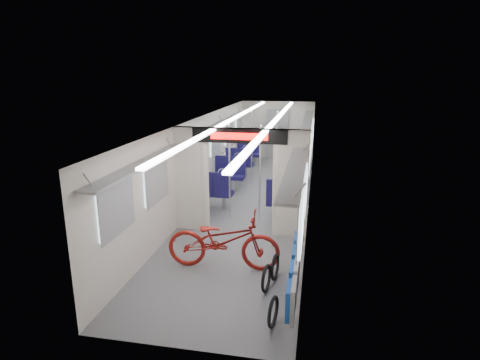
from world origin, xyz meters
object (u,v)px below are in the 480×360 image
at_px(stanchion_far_right, 276,149).
at_px(bike_hoop_a, 273,313).
at_px(bicycle, 223,240).
at_px(stanchion_near_left, 230,172).
at_px(seat_bay_far_right, 296,160).
at_px(stanchion_near_right, 260,175).
at_px(bike_hoop_c, 275,268).
at_px(bike_hoop_b, 266,280).
at_px(seat_bay_near_right, 289,187).
at_px(seat_bay_far_left, 244,155).
at_px(stanchion_far_left, 252,148).
at_px(seat_bay_near_left, 223,179).
at_px(flip_bench, 295,271).

bearing_deg(stanchion_far_right, bike_hoop_a, -84.30).
distance_m(bicycle, stanchion_near_left, 2.59).
xyz_separation_m(seat_bay_far_right, stanchion_near_right, (-0.60, -4.58, 0.61)).
xyz_separation_m(bicycle, stanchion_far_right, (0.35, 5.65, 0.62)).
xyz_separation_m(seat_bay_far_right, stanchion_far_right, (-0.56, -1.28, 0.61)).
bearing_deg(bike_hoop_c, stanchion_far_right, 95.88).
height_order(bike_hoop_c, stanchion_near_left, stanchion_near_left).
bearing_deg(bike_hoop_b, stanchion_near_right, 100.35).
xyz_separation_m(bike_hoop_b, bike_hoop_c, (0.10, 0.41, 0.00)).
distance_m(seat_bay_far_right, stanchion_far_right, 1.52).
distance_m(bicycle, seat_bay_near_right, 3.70).
distance_m(bicycle, stanchion_near_right, 2.45).
bearing_deg(seat_bay_far_left, stanchion_far_right, -53.09).
distance_m(bike_hoop_b, stanchion_near_left, 3.52).
relative_size(seat_bay_near_right, seat_bay_far_right, 1.05).
bearing_deg(stanchion_far_left, stanchion_far_right, -4.98).
relative_size(seat_bay_near_left, stanchion_near_right, 0.92).
bearing_deg(stanchion_near_right, bike_hoop_a, -79.01).
xyz_separation_m(seat_bay_far_right, stanchion_far_left, (-1.34, -1.21, 0.61)).
distance_m(bicycle, flip_bench, 1.65).
height_order(stanchion_near_right, stanchion_far_left, same).
height_order(seat_bay_far_left, stanchion_far_left, stanchion_far_left).
bearing_deg(seat_bay_near_right, seat_bay_far_left, 116.09).
relative_size(bike_hoop_a, stanchion_near_left, 0.20).
xyz_separation_m(seat_bay_near_left, seat_bay_far_left, (-0.00, 3.39, -0.01)).
relative_size(bicycle, seat_bay_far_right, 0.99).
distance_m(seat_bay_near_right, stanchion_far_left, 2.59).
relative_size(seat_bay_near_left, seat_bay_far_left, 1.02).
height_order(seat_bay_far_left, seat_bay_far_right, seat_bay_far_left).
bearing_deg(flip_bench, bike_hoop_c, 116.63).
bearing_deg(stanchion_near_left, stanchion_near_right, -9.84).
height_order(seat_bay_near_right, seat_bay_far_right, seat_bay_near_right).
relative_size(bike_hoop_a, stanchion_far_left, 0.20).
height_order(seat_bay_near_left, seat_bay_far_left, seat_bay_near_left).
bearing_deg(bike_hoop_b, bike_hoop_c, 76.60).
height_order(bike_hoop_c, seat_bay_far_right, seat_bay_far_right).
bearing_deg(seat_bay_near_right, bike_hoop_b, -90.61).
xyz_separation_m(bike_hoop_c, seat_bay_near_left, (-1.92, 4.27, 0.34)).
xyz_separation_m(bike_hoop_c, seat_bay_far_right, (-0.05, 7.19, 0.33)).
bearing_deg(bicycle, seat_bay_near_left, 10.53).
bearing_deg(stanchion_far_right, bike_hoop_c, -84.12).
distance_m(seat_bay_near_right, seat_bay_far_left, 4.25).
distance_m(flip_bench, seat_bay_far_left, 8.70).
relative_size(seat_bay_near_left, seat_bay_near_right, 0.98).
height_order(flip_bench, seat_bay_far_right, seat_bay_far_right).
relative_size(stanchion_far_left, stanchion_far_right, 1.00).
distance_m(bike_hoop_c, stanchion_near_right, 2.85).
xyz_separation_m(bicycle, seat_bay_far_left, (-0.97, 7.40, 0.01)).
bearing_deg(stanchion_far_right, seat_bay_far_left, 126.91).
bearing_deg(stanchion_far_right, stanchion_near_left, -103.70).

